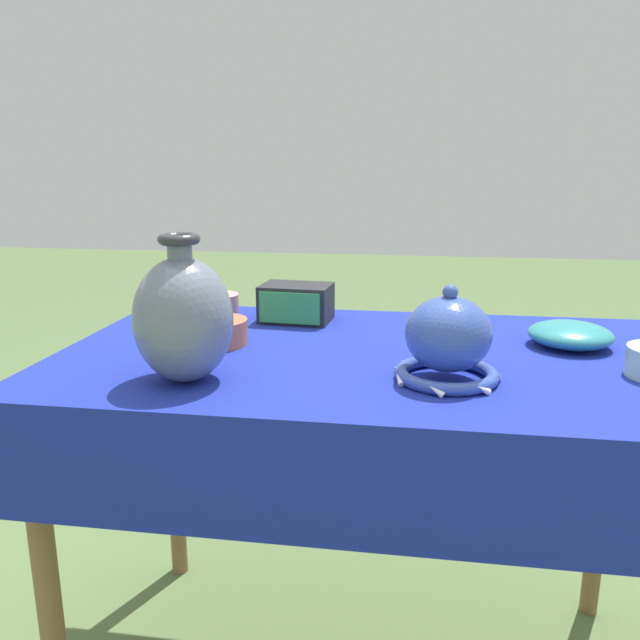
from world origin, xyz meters
TOP-DOWN VIEW (x-y plane):
  - display_table at (0.00, -0.01)m, footprint 1.24×0.73m
  - vase_tall_bulbous at (-0.30, -0.22)m, footprint 0.17×0.17m
  - vase_dome_bell at (0.14, -0.15)m, footprint 0.19×0.19m
  - mosaic_tile_box at (-0.20, 0.23)m, footprint 0.17×0.13m
  - pot_squat_terracotta at (-0.32, 0.01)m, footprint 0.13×0.13m
  - pot_squat_rose at (-0.39, 0.23)m, footprint 0.10×0.10m
  - bowl_shallow_teal at (0.39, 0.09)m, footprint 0.17×0.17m

SIDE VIEW (x-z plane):
  - display_table at x=0.00m, z-range 0.31..1.08m
  - bowl_shallow_teal at x=0.39m, z-range 0.77..0.82m
  - pot_squat_terracotta at x=-0.32m, z-range 0.77..0.82m
  - pot_squat_rose at x=-0.39m, z-range 0.77..0.83m
  - mosaic_tile_box at x=-0.20m, z-range 0.77..0.86m
  - vase_dome_bell at x=0.14m, z-range 0.75..0.92m
  - vase_tall_bulbous at x=-0.30m, z-range 0.75..1.01m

